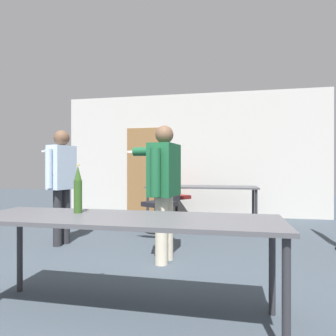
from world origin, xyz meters
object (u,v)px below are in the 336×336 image
object	(u,v)px
person_center_tall	(163,181)
person_left_plaid	(61,175)
office_chair_side_rolled	(163,206)
office_chair_near_pushed	(174,199)
beer_bottle	(78,190)
drink_cup	(178,183)

from	to	relation	value
person_center_tall	person_left_plaid	size ratio (longest dim) A/B	0.97
person_center_tall	office_chair_side_rolled	distance (m)	1.79
office_chair_near_pushed	beer_bottle	xyz separation A→B (m)	(-0.00, -4.26, 0.50)
person_left_plaid	drink_cup	world-z (taller)	person_left_plaid
drink_cup	person_left_plaid	bearing A→B (deg)	-123.00
office_chair_near_pushed	drink_cup	bearing A→B (deg)	-31.10
person_left_plaid	drink_cup	bearing A→B (deg)	-20.08
person_left_plaid	beer_bottle	size ratio (longest dim) A/B	4.28
person_left_plaid	beer_bottle	world-z (taller)	person_left_plaid
office_chair_side_rolled	beer_bottle	distance (m)	2.96
person_center_tall	office_chair_near_pushed	bearing A→B (deg)	14.92
office_chair_side_rolled	office_chair_near_pushed	xyz separation A→B (m)	(-0.04, 1.34, -0.02)
person_center_tall	office_chair_near_pushed	xyz separation A→B (m)	(-0.42, 3.01, -0.52)
beer_bottle	office_chair_side_rolled	bearing A→B (deg)	89.11
drink_cup	office_chair_side_rolled	bearing A→B (deg)	-98.22
person_left_plaid	drink_cup	xyz separation A→B (m)	(1.36, 2.09, -0.21)
drink_cup	person_center_tall	bearing A→B (deg)	-84.47
office_chair_near_pushed	office_chair_side_rolled	bearing A→B (deg)	-49.92
beer_bottle	office_chair_near_pushed	bearing A→B (deg)	89.96
beer_bottle	drink_cup	bearing A→B (deg)	87.40
office_chair_side_rolled	person_left_plaid	bearing A→B (deg)	75.20
person_left_plaid	office_chair_side_rolled	xyz separation A→B (m)	(1.23, 1.21, -0.56)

